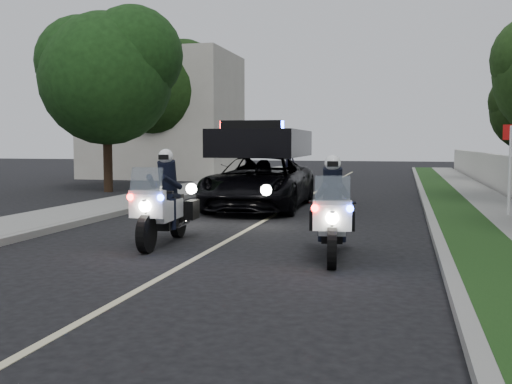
% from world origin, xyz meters
% --- Properties ---
extents(ground, '(120.00, 120.00, 0.00)m').
position_xyz_m(ground, '(0.00, 0.00, 0.00)').
color(ground, black).
rests_on(ground, ground).
extents(curb_right, '(0.20, 60.00, 0.15)m').
position_xyz_m(curb_right, '(4.10, 10.00, 0.07)').
color(curb_right, gray).
rests_on(curb_right, ground).
extents(grass_verge, '(1.20, 60.00, 0.16)m').
position_xyz_m(grass_verge, '(4.80, 10.00, 0.08)').
color(grass_verge, '#193814').
rests_on(grass_verge, ground).
extents(curb_left, '(0.20, 60.00, 0.15)m').
position_xyz_m(curb_left, '(-4.10, 10.00, 0.07)').
color(curb_left, gray).
rests_on(curb_left, ground).
extents(sidewalk_left, '(2.00, 60.00, 0.16)m').
position_xyz_m(sidewalk_left, '(-5.20, 10.00, 0.08)').
color(sidewalk_left, gray).
rests_on(sidewalk_left, ground).
extents(building_far, '(8.00, 6.00, 7.00)m').
position_xyz_m(building_far, '(-10.00, 26.00, 3.50)').
color(building_far, '#A8A396').
rests_on(building_far, ground).
extents(lane_marking, '(0.12, 50.00, 0.01)m').
position_xyz_m(lane_marking, '(0.00, 10.00, 0.00)').
color(lane_marking, '#BFB78C').
rests_on(lane_marking, ground).
extents(police_moto_left, '(0.90, 2.23, 1.86)m').
position_xyz_m(police_moto_left, '(-1.08, 4.90, 0.00)').
color(police_moto_left, silver).
rests_on(police_moto_left, ground).
extents(police_moto_right, '(0.97, 2.16, 1.77)m').
position_xyz_m(police_moto_right, '(2.25, 4.33, 0.00)').
color(police_moto_right, white).
rests_on(police_moto_right, ground).
extents(police_suv, '(2.80, 5.79, 2.78)m').
position_xyz_m(police_suv, '(-0.75, 11.38, 0.00)').
color(police_suv, black).
rests_on(police_suv, ground).
extents(bicycle, '(0.62, 1.59, 0.82)m').
position_xyz_m(bicycle, '(-2.24, 23.64, 0.00)').
color(bicycle, black).
rests_on(bicycle, ground).
extents(cyclist, '(0.59, 0.42, 1.58)m').
position_xyz_m(cyclist, '(-2.24, 23.64, 0.00)').
color(cyclist, black).
rests_on(cyclist, ground).
extents(sign_post, '(0.46, 0.46, 2.51)m').
position_xyz_m(sign_post, '(6.00, 10.24, 0.00)').
color(sign_post, '#B31F0C').
rests_on(sign_post, ground).
extents(tree_left_near, '(6.88, 6.88, 8.76)m').
position_xyz_m(tree_left_near, '(-8.16, 15.92, 0.00)').
color(tree_left_near, '#193F15').
rests_on(tree_left_near, ground).
extents(tree_left_far, '(6.55, 6.55, 8.97)m').
position_xyz_m(tree_left_far, '(-9.37, 24.56, 0.00)').
color(tree_left_far, '#183410').
rests_on(tree_left_far, ground).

